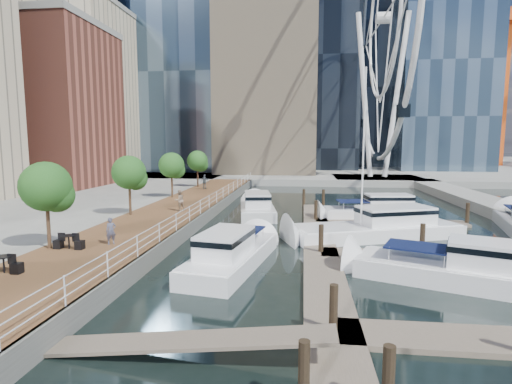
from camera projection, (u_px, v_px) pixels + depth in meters
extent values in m
plane|color=black|center=(253.00, 307.00, 16.00)|extent=(520.00, 520.00, 0.00)
cube|color=brown|center=(165.00, 219.00, 31.78)|extent=(6.00, 60.00, 1.00)
cube|color=#595954|center=(202.00, 220.00, 31.43)|extent=(0.25, 60.00, 1.00)
cube|color=gray|center=(297.00, 164.00, 116.46)|extent=(200.00, 114.00, 1.00)
cube|color=gray|center=(377.00, 180.00, 65.54)|extent=(14.00, 12.00, 1.00)
cube|color=#6D6051|center=(319.00, 244.00, 25.49)|extent=(2.00, 32.00, 0.20)
cube|color=#6D6051|center=(427.00, 256.00, 22.81)|extent=(12.00, 2.00, 0.20)
cube|color=#6D6051|center=(390.00, 222.00, 32.67)|extent=(12.00, 2.00, 0.20)
cube|color=brown|center=(57.00, 108.00, 51.68)|extent=(12.00, 14.00, 20.00)
cube|color=#BCAD8E|center=(80.00, 93.00, 67.67)|extent=(14.00, 16.00, 28.00)
cylinder|color=white|center=(364.00, 96.00, 64.18)|extent=(0.80, 0.80, 26.00)
cylinder|color=white|center=(396.00, 96.00, 63.60)|extent=(0.80, 0.80, 26.00)
torus|color=white|center=(383.00, 18.00, 62.42)|extent=(0.70, 44.70, 44.70)
cylinder|color=#3F2B1C|center=(48.00, 226.00, 21.01)|extent=(0.20, 0.20, 2.40)
sphere|color=#265B1E|center=(46.00, 186.00, 20.75)|extent=(2.60, 2.60, 2.60)
cylinder|color=#3F2B1C|center=(130.00, 199.00, 30.87)|extent=(0.20, 0.20, 2.40)
sphere|color=#265B1E|center=(129.00, 172.00, 30.61)|extent=(2.60, 2.60, 2.60)
cylinder|color=#3F2B1C|center=(172.00, 186.00, 40.72)|extent=(0.20, 0.20, 2.40)
sphere|color=#265B1E|center=(172.00, 165.00, 40.46)|extent=(2.60, 2.60, 2.60)
cylinder|color=#3F2B1C|center=(198.00, 177.00, 50.58)|extent=(0.20, 0.20, 2.40)
sphere|color=#265B1E|center=(197.00, 161.00, 50.32)|extent=(2.60, 2.60, 2.60)
imported|color=#484B61|center=(111.00, 231.00, 21.94)|extent=(0.64, 0.62, 1.48)
imported|color=gray|center=(179.00, 200.00, 32.68)|extent=(1.07, 1.09, 1.77)
imported|color=#394147|center=(205.00, 182.00, 48.20)|extent=(1.11, 0.62, 1.80)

